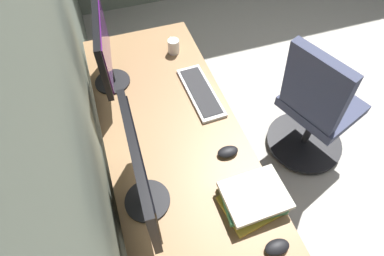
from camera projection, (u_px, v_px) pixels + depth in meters
The scene contains 11 objects.
wall_back at pixel (48, 59), 1.11m from camera, with size 5.28×0.10×2.60m, color slate.
desk at pixel (183, 165), 1.59m from camera, with size 2.10×0.69×0.73m.
drawer_pedestal at pixel (183, 204), 1.80m from camera, with size 0.40×0.51×0.69m.
monitor_primary at pixel (141, 173), 1.20m from camera, with size 0.53×0.20×0.44m.
monitor_secondary at pixel (104, 48), 1.65m from camera, with size 0.50×0.20×0.43m.
keyboard_main at pixel (201, 92), 1.78m from camera, with size 0.42×0.15×0.02m.
mouse_main at pixel (277, 247), 1.27m from camera, with size 0.06×0.10×0.03m, color black.
mouse_spare at pixel (228, 152), 1.54m from camera, with size 0.06×0.10×0.03m, color black.
book_stack_near at pixel (253, 198), 1.37m from camera, with size 0.25×0.28×0.08m.
coffee_mug at pixel (173, 46), 1.97m from camera, with size 0.11×0.07×0.09m.
office_chair at pixel (314, 111), 2.07m from camera, with size 0.56×0.61×0.97m.
Camera 1 is at (-0.98, 2.07, 2.04)m, focal length 29.82 mm.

